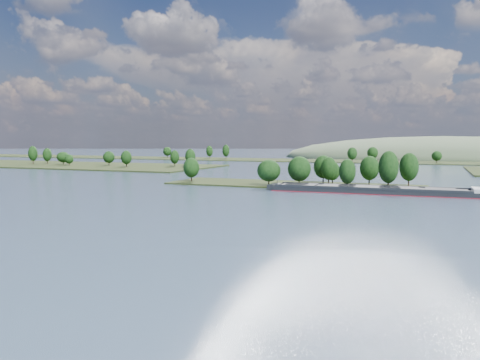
% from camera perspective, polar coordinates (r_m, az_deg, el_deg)
% --- Properties ---
extents(ground, '(1800.00, 1800.00, 0.00)m').
position_cam_1_polar(ground, '(130.17, -0.90, -3.00)').
color(ground, '#3B4F66').
rests_on(ground, ground).
extents(tree_island, '(100.00, 30.22, 14.84)m').
position_cam_1_polar(tree_island, '(183.23, 8.57, 0.51)').
color(tree_island, black).
rests_on(tree_island, ground).
extents(left_bank, '(300.00, 80.00, 14.57)m').
position_cam_1_polar(left_bank, '(381.22, -24.82, 1.87)').
color(left_bank, black).
rests_on(left_bank, ground).
extents(back_shoreline, '(900.00, 60.00, 14.46)m').
position_cam_1_polar(back_shoreline, '(400.86, 16.28, 2.21)').
color(back_shoreline, black).
rests_on(back_shoreline, ground).
extents(hill_west, '(320.00, 160.00, 44.00)m').
position_cam_1_polar(hill_west, '(498.79, 23.46, 2.41)').
color(hill_west, '#495B3F').
rests_on(hill_west, ground).
extents(cargo_barge, '(84.20, 12.69, 11.35)m').
position_cam_1_polar(cargo_barge, '(163.82, 20.05, -1.17)').
color(cargo_barge, black).
rests_on(cargo_barge, ground).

